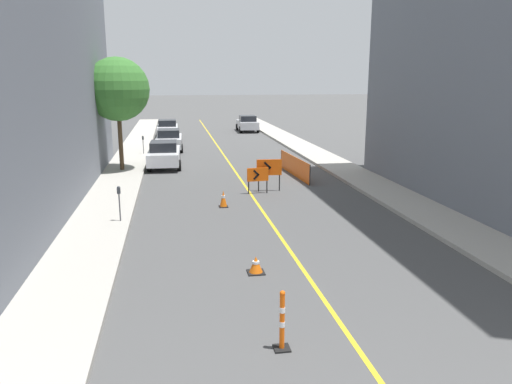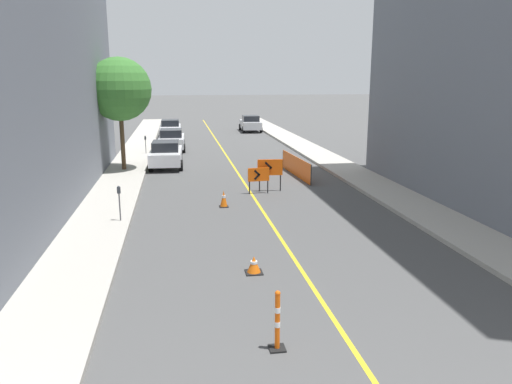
{
  "view_description": "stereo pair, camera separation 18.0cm",
  "coord_description": "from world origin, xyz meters",
  "px_view_note": "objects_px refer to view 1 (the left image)",
  "views": [
    {
      "loc": [
        -3.51,
        -2.63,
        5.31
      ],
      "look_at": [
        -0.41,
        15.76,
        1.0
      ],
      "focal_mm": 35.0,
      "sensor_mm": 36.0,
      "label": 1
    },
    {
      "loc": [
        -3.33,
        -2.66,
        5.31
      ],
      "look_at": [
        -0.41,
        15.76,
        1.0
      ],
      "focal_mm": 35.0,
      "sensor_mm": 36.0,
      "label": 2
    }
  ],
  "objects_px": {
    "delineator_post_front": "(282,324)",
    "parking_meter_far_curb": "(143,141)",
    "traffic_cone_second": "(256,265)",
    "parked_car_curb_near": "(164,154)",
    "arrow_barricade_secondary": "(269,169)",
    "parked_car_opposite_side": "(247,123)",
    "parked_car_curb_mid": "(169,140)",
    "traffic_cone_third": "(223,199)",
    "parked_car_curb_far": "(168,128)",
    "parking_meter_near_curb": "(119,196)",
    "arrow_barricade_primary": "(258,176)",
    "street_tree_left_near": "(117,89)"
  },
  "relations": [
    {
      "from": "parked_car_curb_far",
      "to": "parked_car_curb_mid",
      "type": "bearing_deg",
      "value": -88.47
    },
    {
      "from": "traffic_cone_second",
      "to": "street_tree_left_near",
      "type": "xyz_separation_m",
      "value": [
        -5.03,
        16.06,
        4.4
      ]
    },
    {
      "from": "traffic_cone_third",
      "to": "parked_car_curb_near",
      "type": "xyz_separation_m",
      "value": [
        -2.53,
        9.93,
        0.45
      ]
    },
    {
      "from": "delineator_post_front",
      "to": "parking_meter_near_curb",
      "type": "distance_m",
      "value": 10.2
    },
    {
      "from": "traffic_cone_second",
      "to": "parking_meter_far_curb",
      "type": "height_order",
      "value": "parking_meter_far_curb"
    },
    {
      "from": "parked_car_opposite_side",
      "to": "parked_car_curb_far",
      "type": "bearing_deg",
      "value": -153.14
    },
    {
      "from": "traffic_cone_third",
      "to": "parked_car_curb_near",
      "type": "height_order",
      "value": "parked_car_curb_near"
    },
    {
      "from": "traffic_cone_second",
      "to": "delineator_post_front",
      "type": "height_order",
      "value": "delineator_post_front"
    },
    {
      "from": "traffic_cone_third",
      "to": "arrow_barricade_primary",
      "type": "relative_size",
      "value": 0.58
    },
    {
      "from": "arrow_barricade_secondary",
      "to": "parked_car_opposite_side",
      "type": "distance_m",
      "value": 26.76
    },
    {
      "from": "delineator_post_front",
      "to": "parked_car_opposite_side",
      "type": "height_order",
      "value": "parked_car_opposite_side"
    },
    {
      "from": "arrow_barricade_primary",
      "to": "arrow_barricade_secondary",
      "type": "bearing_deg",
      "value": 28.32
    },
    {
      "from": "parking_meter_near_curb",
      "to": "parked_car_opposite_side",
      "type": "bearing_deg",
      "value": 73.17
    },
    {
      "from": "parked_car_curb_far",
      "to": "parking_meter_near_curb",
      "type": "height_order",
      "value": "parked_car_curb_far"
    },
    {
      "from": "traffic_cone_third",
      "to": "street_tree_left_near",
      "type": "bearing_deg",
      "value": 119.25
    },
    {
      "from": "parking_meter_far_curb",
      "to": "parked_car_curb_mid",
      "type": "bearing_deg",
      "value": 51.68
    },
    {
      "from": "arrow_barricade_secondary",
      "to": "street_tree_left_near",
      "type": "height_order",
      "value": "street_tree_left_near"
    },
    {
      "from": "arrow_barricade_primary",
      "to": "parking_meter_near_curb",
      "type": "xyz_separation_m",
      "value": [
        -5.83,
        -4.18,
        0.23
      ]
    },
    {
      "from": "traffic_cone_second",
      "to": "parked_car_curb_mid",
      "type": "height_order",
      "value": "parked_car_curb_mid"
    },
    {
      "from": "parking_meter_near_curb",
      "to": "arrow_barricade_primary",
      "type": "bearing_deg",
      "value": 35.62
    },
    {
      "from": "delineator_post_front",
      "to": "parking_meter_near_curb",
      "type": "height_order",
      "value": "parking_meter_near_curb"
    },
    {
      "from": "parked_car_curb_near",
      "to": "street_tree_left_near",
      "type": "xyz_separation_m",
      "value": [
        -2.36,
        -1.21,
        3.84
      ]
    },
    {
      "from": "parked_car_curb_near",
      "to": "parked_car_opposite_side",
      "type": "xyz_separation_m",
      "value": [
        7.96,
        19.27,
        0.0
      ]
    },
    {
      "from": "traffic_cone_second",
      "to": "parked_car_curb_mid",
      "type": "bearing_deg",
      "value": 95.61
    },
    {
      "from": "traffic_cone_second",
      "to": "parked_car_curb_far",
      "type": "distance_m",
      "value": 32.93
    },
    {
      "from": "arrow_barricade_secondary",
      "to": "parked_car_opposite_side",
      "type": "bearing_deg",
      "value": 87.49
    },
    {
      "from": "parked_car_curb_near",
      "to": "parking_meter_far_curb",
      "type": "height_order",
      "value": "parked_car_curb_near"
    },
    {
      "from": "traffic_cone_second",
      "to": "arrow_barricade_secondary",
      "type": "relative_size",
      "value": 0.32
    },
    {
      "from": "traffic_cone_second",
      "to": "parked_car_curb_near",
      "type": "xyz_separation_m",
      "value": [
        -2.67,
        17.27,
        0.56
      ]
    },
    {
      "from": "street_tree_left_near",
      "to": "arrow_barricade_primary",
      "type": "bearing_deg",
      "value": -44.14
    },
    {
      "from": "parked_car_curb_near",
      "to": "arrow_barricade_secondary",
      "type": "bearing_deg",
      "value": -53.74
    },
    {
      "from": "arrow_barricade_secondary",
      "to": "arrow_barricade_primary",
      "type": "bearing_deg",
      "value": -142.33
    },
    {
      "from": "parking_meter_near_curb",
      "to": "parked_car_curb_near",
      "type": "bearing_deg",
      "value": 82.97
    },
    {
      "from": "delineator_post_front",
      "to": "parking_meter_near_curb",
      "type": "bearing_deg",
      "value": 113.06
    },
    {
      "from": "traffic_cone_third",
      "to": "parked_car_curb_mid",
      "type": "distance_m",
      "value": 17.14
    },
    {
      "from": "traffic_cone_third",
      "to": "parked_car_curb_near",
      "type": "bearing_deg",
      "value": 104.28
    },
    {
      "from": "traffic_cone_second",
      "to": "arrow_barricade_secondary",
      "type": "xyz_separation_m",
      "value": [
        2.31,
        9.95,
        0.85
      ]
    },
    {
      "from": "delineator_post_front",
      "to": "parking_meter_far_curb",
      "type": "xyz_separation_m",
      "value": [
        -3.99,
        26.12,
        0.49
      ]
    },
    {
      "from": "parked_car_curb_near",
      "to": "street_tree_left_near",
      "type": "distance_m",
      "value": 4.67
    },
    {
      "from": "delineator_post_front",
      "to": "parking_meter_far_curb",
      "type": "height_order",
      "value": "parking_meter_far_curb"
    },
    {
      "from": "parked_car_opposite_side",
      "to": "delineator_post_front",
      "type": "bearing_deg",
      "value": -96.13
    },
    {
      "from": "arrow_barricade_primary",
      "to": "parked_car_curb_near",
      "type": "height_order",
      "value": "parked_car_curb_near"
    },
    {
      "from": "traffic_cone_third",
      "to": "parked_car_curb_far",
      "type": "distance_m",
      "value": 25.61
    },
    {
      "from": "parked_car_curb_mid",
      "to": "traffic_cone_second",
      "type": "bearing_deg",
      "value": -82.73
    },
    {
      "from": "delineator_post_front",
      "to": "arrow_barricade_secondary",
      "type": "distance_m",
      "value": 14.19
    },
    {
      "from": "arrow_barricade_primary",
      "to": "parked_car_curb_far",
      "type": "relative_size",
      "value": 0.28
    },
    {
      "from": "parked_car_curb_near",
      "to": "parking_meter_near_curb",
      "type": "xyz_separation_m",
      "value": [
        -1.47,
        -11.91,
        0.28
      ]
    },
    {
      "from": "parked_car_curb_mid",
      "to": "parking_meter_near_curb",
      "type": "distance_m",
      "value": 19.05
    },
    {
      "from": "parked_car_opposite_side",
      "to": "parking_meter_near_curb",
      "type": "height_order",
      "value": "parked_car_opposite_side"
    },
    {
      "from": "parked_car_curb_mid",
      "to": "parked_car_opposite_side",
      "type": "distance_m",
      "value": 14.43
    }
  ]
}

